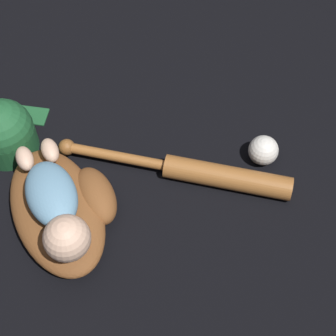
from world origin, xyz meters
TOP-DOWN VIEW (x-y plane):
  - ground_plane at (0.00, 0.00)m, footprint 6.00×6.00m
  - baseball_glove at (-0.04, 0.06)m, footprint 0.39×0.27m
  - baby_figure at (0.00, 0.04)m, footprint 0.36×0.13m
  - baseball_bat at (0.02, 0.41)m, footprint 0.43×0.50m
  - baseball at (0.04, 0.58)m, footprint 0.08×0.08m
  - baseball_cap at (-0.31, 0.01)m, footprint 0.23×0.22m

SIDE VIEW (x-z plane):
  - ground_plane at x=0.00m, z-range 0.00..0.00m
  - baseball_bat at x=0.02m, z-range 0.00..0.06m
  - baseball at x=0.04m, z-range 0.00..0.08m
  - baseball_glove at x=-0.04m, z-range 0.00..0.08m
  - baseball_cap at x=-0.31m, z-range -0.01..0.15m
  - baby_figure at x=0.00m, z-range 0.07..0.18m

